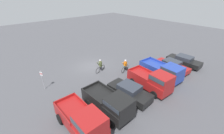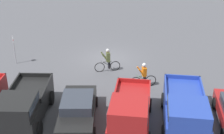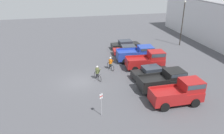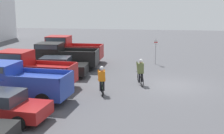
% 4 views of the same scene
% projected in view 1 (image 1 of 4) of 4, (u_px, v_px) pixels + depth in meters
% --- Properties ---
extents(ground_plane, '(80.00, 80.00, 0.00)m').
position_uv_depth(ground_plane, '(91.00, 66.00, 21.10)').
color(ground_plane, '#4C4C51').
extents(sedan_0, '(2.02, 4.57, 1.36)m').
position_uv_depth(sedan_0, '(184.00, 60.00, 21.18)').
color(sedan_0, black).
rests_on(sedan_0, ground_plane).
extents(sedan_1, '(2.28, 4.65, 1.38)m').
position_uv_depth(sedan_1, '(171.00, 65.00, 19.76)').
color(sedan_1, maroon).
rests_on(sedan_1, ground_plane).
extents(pickup_truck_0, '(2.56, 5.15, 2.08)m').
position_uv_depth(pickup_truck_0, '(163.00, 71.00, 17.63)').
color(pickup_truck_0, '#233D9E').
rests_on(pickup_truck_0, ground_plane).
extents(pickup_truck_1, '(2.39, 4.97, 2.29)m').
position_uv_depth(pickup_truck_1, '(153.00, 80.00, 15.61)').
color(pickup_truck_1, maroon).
rests_on(pickup_truck_1, ground_plane).
extents(sedan_2, '(2.22, 4.60, 1.45)m').
position_uv_depth(sedan_2, '(129.00, 91.00, 14.68)').
color(sedan_2, black).
rests_on(sedan_2, ground_plane).
extents(pickup_truck_2, '(2.36, 4.90, 2.08)m').
position_uv_depth(pickup_truck_2, '(110.00, 103.00, 12.65)').
color(pickup_truck_2, black).
rests_on(pickup_truck_2, ground_plane).
extents(pickup_truck_3, '(2.16, 4.88, 2.32)m').
position_uv_depth(pickup_truck_3, '(83.00, 121.00, 10.77)').
color(pickup_truck_3, maroon).
rests_on(pickup_truck_3, ground_plane).
extents(cyclist_0, '(1.80, 0.61, 1.73)m').
position_uv_depth(cyclist_0, '(100.00, 66.00, 19.39)').
color(cyclist_0, black).
rests_on(cyclist_0, ground_plane).
extents(cyclist_1, '(1.73, 0.59, 1.69)m').
position_uv_depth(cyclist_1, '(125.00, 65.00, 19.43)').
color(cyclist_1, black).
rests_on(cyclist_1, ground_plane).
extents(fire_lane_sign, '(0.16, 0.28, 2.23)m').
position_uv_depth(fire_lane_sign, '(42.00, 78.00, 15.62)').
color(fire_lane_sign, '#9E9EA3').
rests_on(fire_lane_sign, ground_plane).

